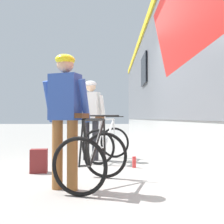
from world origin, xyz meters
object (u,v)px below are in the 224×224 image
object	(u,v)px
cyclist_near_in_white	(91,112)
bicycle_near_white	(107,142)
backpack_on_platform	(39,161)
bicycle_far_black	(94,157)
water_bottle_near_the_bikes	(135,162)
cyclist_far_in_blue	(66,108)

from	to	relation	value
cyclist_near_in_white	bicycle_near_white	bearing A→B (deg)	-18.02
backpack_on_platform	bicycle_near_white	bearing A→B (deg)	40.74
bicycle_near_white	bicycle_far_black	world-z (taller)	same
bicycle_near_white	water_bottle_near_the_bikes	size ratio (longest dim) A/B	5.97
cyclist_near_in_white	cyclist_far_in_blue	size ratio (longest dim) A/B	1.00
bicycle_near_white	water_bottle_near_the_bikes	distance (m)	0.99
cyclist_far_in_blue	bicycle_near_white	size ratio (longest dim) A/B	1.42
bicycle_near_white	cyclist_far_in_blue	bearing A→B (deg)	-102.14
cyclist_far_in_blue	backpack_on_platform	xyz separation A→B (m)	(-0.63, 1.07, -0.85)
cyclist_near_in_white	cyclist_far_in_blue	distance (m)	2.44
bicycle_near_white	cyclist_near_in_white	bearing A→B (deg)	161.98
cyclist_far_in_blue	backpack_on_platform	world-z (taller)	cyclist_far_in_blue
bicycle_near_white	backpack_on_platform	bearing A→B (deg)	-132.07
cyclist_far_in_blue	bicycle_near_white	distance (m)	2.46
bicycle_near_white	water_bottle_near_the_bikes	bearing A→B (deg)	-56.06
cyclist_near_in_white	water_bottle_near_the_bikes	bearing A→B (deg)	-45.58
bicycle_far_black	water_bottle_near_the_bikes	distance (m)	1.55
cyclist_far_in_blue	cyclist_near_in_white	bearing A→B (deg)	86.60
bicycle_near_white	backpack_on_platform	size ratio (longest dim) A/B	3.11
cyclist_near_in_white	backpack_on_platform	bearing A→B (deg)	-119.55
backpack_on_platform	water_bottle_near_the_bikes	size ratio (longest dim) A/B	1.92
bicycle_near_white	water_bottle_near_the_bikes	xyz separation A→B (m)	(0.53, -0.79, -0.30)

